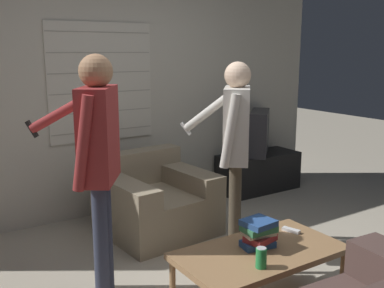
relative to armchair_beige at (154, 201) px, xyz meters
The scene contains 10 objects.
wall_back 1.23m from the armchair_beige, 92.74° to the left, with size 5.20×0.08×2.55m.
armchair_beige is the anchor object (origin of this frame).
coffee_table 1.57m from the armchair_beige, 92.04° to the right, with size 1.10×0.60×0.42m.
tv_stand 1.72m from the armchair_beige, 14.16° to the left, with size 1.01×0.44×0.46m.
tv 1.77m from the armchair_beige, 14.24° to the left, with size 0.58×0.59×0.53m.
person_left_standing 1.43m from the armchair_beige, 135.57° to the right, with size 0.55×0.76×1.67m.
person_right_standing 1.13m from the armchair_beige, 66.95° to the right, with size 0.49×0.75×1.61m.
book_stack 1.55m from the armchair_beige, 91.45° to the right, with size 0.24×0.19×0.19m.
soda_can 1.78m from the armchair_beige, 96.93° to the right, with size 0.07×0.07×0.13m.
spare_remote 1.51m from the armchair_beige, 77.42° to the right, with size 0.08×0.14×0.02m.
Camera 1 is at (-1.87, -2.30, 1.70)m, focal length 42.00 mm.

